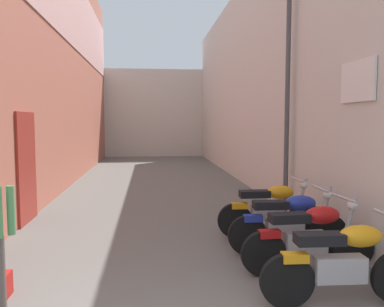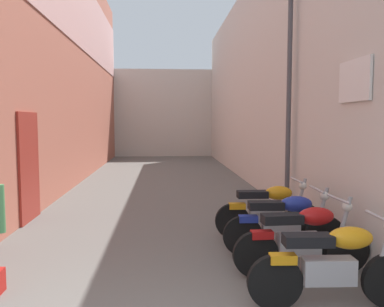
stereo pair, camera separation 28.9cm
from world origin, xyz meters
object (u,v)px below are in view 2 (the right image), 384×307
Objects in this scene: motorcycle_nearest at (334,263)px; motorcycle_second at (303,238)px; street_lamp at (285,77)px; motorcycle_third at (285,222)px; motorcycle_fourth at (269,209)px.

motorcycle_nearest is 1.00× the size of motorcycle_second.
motorcycle_nearest and motorcycle_second have the same top height.
street_lamp is (0.71, 4.06, 2.42)m from motorcycle_nearest.
street_lamp reaches higher than motorcycle_third.
motorcycle_second is at bearing -90.00° from motorcycle_fourth.
motorcycle_fourth is (0.00, 1.68, 0.00)m from motorcycle_second.
street_lamp is at bearing 77.30° from motorcycle_second.
motorcycle_second is 1.68m from motorcycle_fourth.
motorcycle_nearest is 4.78m from street_lamp.
motorcycle_third is at bearing -106.68° from street_lamp.
motorcycle_nearest is 1.00× the size of motorcycle_fourth.
street_lamp is (0.71, 3.13, 2.42)m from motorcycle_second.
street_lamp reaches higher than motorcycle_nearest.
motorcycle_second is at bearing -102.70° from street_lamp.
motorcycle_second is 4.02m from street_lamp.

